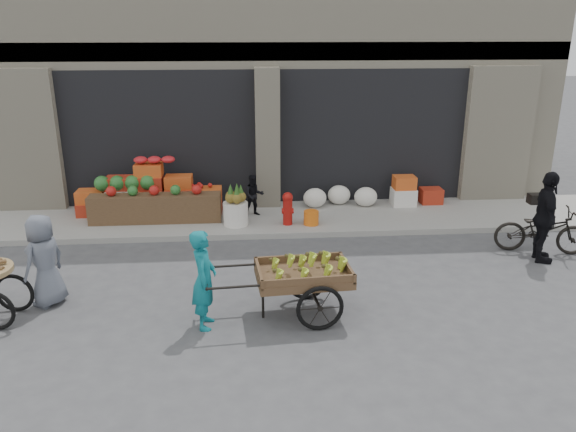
{
  "coord_description": "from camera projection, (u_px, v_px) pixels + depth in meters",
  "views": [
    {
      "loc": [
        -0.51,
        -7.71,
        4.16
      ],
      "look_at": [
        0.18,
        1.23,
        1.1
      ],
      "focal_mm": 35.0,
      "sensor_mm": 36.0,
      "label": 1
    }
  ],
  "objects": [
    {
      "name": "fruit_display",
      "position": [
        157.0,
        191.0,
        12.39
      ],
      "size": [
        3.1,
        1.12,
        1.24
      ],
      "color": "#A62A17",
      "rests_on": "sidewalk"
    },
    {
      "name": "cyclist",
      "position": [
        545.0,
        217.0,
        10.17
      ],
      "size": [
        0.65,
        1.07,
        1.7
      ],
      "primitive_type": "imported",
      "rotation": [
        0.0,
        0.0,
        1.32
      ],
      "color": "black",
      "rests_on": "ground"
    },
    {
      "name": "ground",
      "position": [
        283.0,
        309.0,
        8.65
      ],
      "size": [
        80.0,
        80.0,
        0.0
      ],
      "primitive_type": "plane",
      "color": "#424244",
      "rests_on": "ground"
    },
    {
      "name": "right_bay_goods",
      "position": [
        380.0,
        194.0,
        13.15
      ],
      "size": [
        3.35,
        0.6,
        0.7
      ],
      "color": "silver",
      "rests_on": "sidewalk"
    },
    {
      "name": "vendor_grey",
      "position": [
        44.0,
        261.0,
        8.6
      ],
      "size": [
        0.76,
        0.86,
        1.47
      ],
      "primitive_type": "imported",
      "rotation": [
        0.0,
        0.0,
        -2.09
      ],
      "color": "slate",
      "rests_on": "ground"
    },
    {
      "name": "fire_hydrant",
      "position": [
        288.0,
        207.0,
        11.87
      ],
      "size": [
        0.22,
        0.22,
        0.71
      ],
      "color": "#A5140F",
      "rests_on": "sidewalk"
    },
    {
      "name": "vendor_woman",
      "position": [
        204.0,
        279.0,
        7.95
      ],
      "size": [
        0.38,
        0.56,
        1.48
      ],
      "primitive_type": "imported",
      "rotation": [
        0.0,
        0.0,
        1.51
      ],
      "color": "#0F6F7A",
      "rests_on": "ground"
    },
    {
      "name": "bicycle",
      "position": [
        542.0,
        230.0,
        10.69
      ],
      "size": [
        1.81,
        1.01,
        0.9
      ],
      "primitive_type": "imported",
      "rotation": [
        0.0,
        0.0,
        1.32
      ],
      "color": "black",
      "rests_on": "ground"
    },
    {
      "name": "sidewalk",
      "position": [
        270.0,
        219.0,
        12.5
      ],
      "size": [
        18.0,
        2.2,
        0.12
      ],
      "primitive_type": "cube",
      "color": "gray",
      "rests_on": "ground"
    },
    {
      "name": "seated_person",
      "position": [
        254.0,
        195.0,
        12.4
      ],
      "size": [
        0.51,
        0.43,
        0.93
      ],
      "primitive_type": "imported",
      "rotation": [
        0.0,
        0.0,
        0.17
      ],
      "color": "black",
      "rests_on": "sidewalk"
    },
    {
      "name": "orange_bucket",
      "position": [
        311.0,
        218.0,
        11.93
      ],
      "size": [
        0.32,
        0.32,
        0.3
      ],
      "primitive_type": "cylinder",
      "color": "orange",
      "rests_on": "sidewalk"
    },
    {
      "name": "banana_cart",
      "position": [
        300.0,
        272.0,
        8.26
      ],
      "size": [
        2.41,
        1.14,
        0.98
      ],
      "rotation": [
        0.0,
        0.0,
        0.08
      ],
      "color": "brown",
      "rests_on": "ground"
    },
    {
      "name": "pineapple_bin",
      "position": [
        236.0,
        214.0,
        11.88
      ],
      "size": [
        0.52,
        0.52,
        0.5
      ],
      "primitive_type": "cylinder",
      "color": "silver",
      "rests_on": "sidewalk"
    },
    {
      "name": "building",
      "position": [
        262.0,
        56.0,
        15.15
      ],
      "size": [
        14.0,
        6.45,
        7.0
      ],
      "color": "beige",
      "rests_on": "ground"
    }
  ]
}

